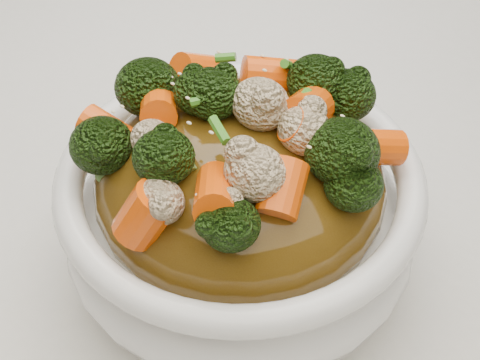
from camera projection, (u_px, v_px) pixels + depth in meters
The scene contains 8 objects.
tablecloth at pixel (228, 236), 0.49m from camera, with size 1.20×0.80×0.04m, color silver.
bowl at pixel (240, 217), 0.43m from camera, with size 0.20×0.20×0.08m, color white, non-canonical shape.
sauce_base at pixel (240, 184), 0.41m from camera, with size 0.16×0.16×0.09m, color #50360D.
carrots at pixel (240, 101), 0.37m from camera, with size 0.16×0.16×0.05m, color #FE5708, non-canonical shape.
broccoli at pixel (240, 102), 0.37m from camera, with size 0.16×0.16×0.04m, color black, non-canonical shape.
cauliflower at pixel (240, 105), 0.37m from camera, with size 0.16×0.16×0.03m, color beige, non-canonical shape.
scallions at pixel (240, 99), 0.36m from camera, with size 0.12×0.12×0.02m, color #387F1D, non-canonical shape.
sesame_seeds at pixel (240, 99), 0.36m from camera, with size 0.15×0.15×0.01m, color beige, non-canonical shape.
Camera 1 is at (0.21, -0.24, 1.11)m, focal length 55.00 mm.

